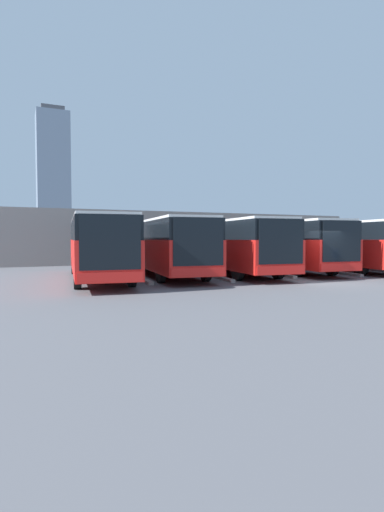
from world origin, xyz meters
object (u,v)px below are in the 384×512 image
object	(u,v)px
bus_2	(281,244)
bus_4	(165,245)
bus_3	(230,244)
bus_5	(98,245)
bus_1	(336,244)
bus_0	(369,243)

from	to	relation	value
bus_2	bus_4	size ratio (longest dim) A/B	1.00
bus_3	bus_5	distance (m)	7.89
bus_1	bus_5	xyz separation A→B (m)	(15.76, -0.17, 0.00)
bus_2	bus_3	size ratio (longest dim) A/B	1.00
bus_0	bus_4	distance (m)	15.76
bus_4	bus_5	bearing A→B (deg)	16.73
bus_0	bus_5	size ratio (longest dim) A/B	1.00
bus_0	bus_5	bearing A→B (deg)	8.40
bus_5	bus_4	bearing A→B (deg)	-163.27
bus_2	bus_5	size ratio (longest dim) A/B	1.00
bus_2	bus_4	xyz separation A→B (m)	(7.88, -0.16, 0.00)
bus_1	bus_3	world-z (taller)	same
bus_0	bus_5	world-z (taller)	same
bus_1	bus_4	xyz separation A→B (m)	(11.82, -0.91, 0.00)
bus_0	bus_2	size ratio (longest dim) A/B	1.00
bus_0	bus_2	bearing A→B (deg)	7.55
bus_2	bus_4	world-z (taller)	same
bus_1	bus_3	size ratio (longest dim) A/B	1.00
bus_2	bus_5	xyz separation A→B (m)	(11.82, 0.57, 0.00)
bus_4	bus_1	bearing A→B (deg)	-178.17
bus_3	bus_4	bearing A→B (deg)	-0.72
bus_2	bus_4	distance (m)	7.88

